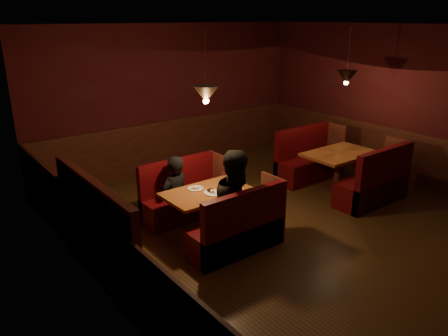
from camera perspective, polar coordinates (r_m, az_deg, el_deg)
room at (r=6.28m, az=7.42°, el=0.78°), size 6.02×7.02×2.92m
main_table at (r=6.30m, az=-2.09°, el=-4.29°), size 1.24×0.75×0.87m
main_bench_far at (r=6.93m, az=-5.35°, el=-4.04°), size 1.36×0.49×0.93m
main_bench_near at (r=5.89m, az=2.07°, el=-8.36°), size 1.36×0.49×0.93m
second_table at (r=8.11m, az=14.77°, el=0.72°), size 1.28×0.82×0.72m
second_bench_far at (r=8.66m, az=10.82°, el=0.71°), size 1.42×0.53×1.01m
second_bench_near at (r=7.79m, az=19.17°, el=-2.17°), size 1.42×0.53×1.01m
diner_a at (r=6.57m, az=-6.55°, el=-1.47°), size 0.58×0.44×1.43m
diner_b at (r=5.81m, az=1.83°, el=-2.59°), size 0.84×0.66×1.73m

